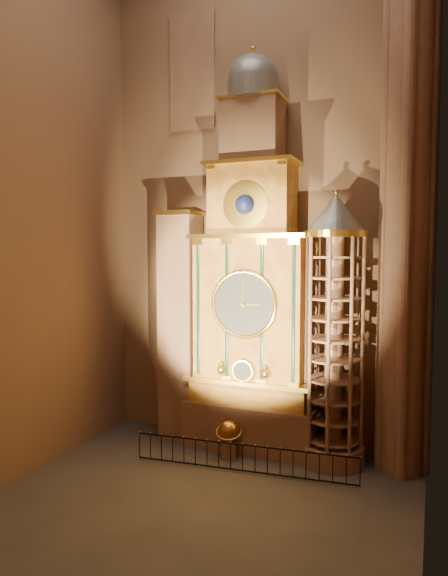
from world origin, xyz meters
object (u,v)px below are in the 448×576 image
at_px(stair_turret, 334,332).
at_px(portrait_tower, 180,325).
at_px(astronomical_clock, 252,293).
at_px(iron_railing, 243,458).
at_px(celestial_globe, 229,436).

bearing_deg(stair_turret, portrait_tower, 177.67).
distance_m(astronomical_clock, portrait_tower, 3.73).
xyz_separation_m(portrait_tower, iron_railing, (3.92, -2.51, -4.57)).
height_order(portrait_tower, iron_railing, portrait_tower).
height_order(astronomical_clock, celestial_globe, astronomical_clock).
bearing_deg(astronomical_clock, celestial_globe, -110.40).
relative_size(astronomical_clock, portrait_tower, 1.64).
distance_m(astronomical_clock, stair_turret, 3.78).
relative_size(portrait_tower, iron_railing, 1.18).
height_order(astronomical_clock, portrait_tower, astronomical_clock).
distance_m(portrait_tower, celestial_globe, 5.30).
height_order(portrait_tower, celestial_globe, portrait_tower).
bearing_deg(astronomical_clock, portrait_tower, 179.71).
height_order(celestial_globe, iron_railing, celestial_globe).
xyz_separation_m(stair_turret, celestial_globe, (-4.01, -1.10, -4.34)).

